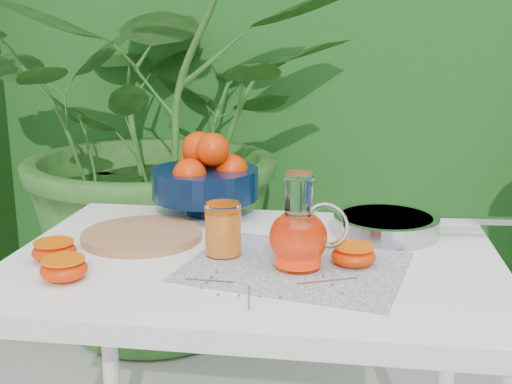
# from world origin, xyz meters

# --- Properties ---
(hedge_backdrop) EXTENTS (8.00, 1.65, 2.50)m
(hedge_backdrop) POSITION_xyz_m (0.06, 2.06, 1.19)
(hedge_backdrop) COLOR #174F16
(hedge_backdrop) RESTS_ON ground
(potted_plant_left) EXTENTS (1.94, 1.94, 1.70)m
(potted_plant_left) POSITION_xyz_m (-0.66, 1.17, 0.85)
(potted_plant_left) COLOR #27551D
(potted_plant_left) RESTS_ON ground
(white_table) EXTENTS (1.00, 0.70, 0.75)m
(white_table) POSITION_xyz_m (-0.14, -0.06, 0.67)
(white_table) COLOR white
(white_table) RESTS_ON ground
(placemat) EXTENTS (0.47, 0.40, 0.00)m
(placemat) POSITION_xyz_m (-0.05, -0.11, 0.75)
(placemat) COLOR #0B1640
(placemat) RESTS_ON white_table
(cutting_board) EXTENTS (0.28, 0.28, 0.02)m
(cutting_board) POSITION_xyz_m (-0.40, 0.01, 0.76)
(cutting_board) COLOR #A4704A
(cutting_board) RESTS_ON white_table
(fruit_bowl) EXTENTS (0.35, 0.35, 0.21)m
(fruit_bowl) POSITION_xyz_m (-0.30, 0.24, 0.85)
(fruit_bowl) COLOR black
(fruit_bowl) RESTS_ON white_table
(juice_pitcher) EXTENTS (0.17, 0.15, 0.19)m
(juice_pitcher) POSITION_xyz_m (-0.04, -0.12, 0.82)
(juice_pitcher) COLOR white
(juice_pitcher) RESTS_ON white_table
(juice_tumbler) EXTENTS (0.08, 0.08, 0.11)m
(juice_tumbler) POSITION_xyz_m (-0.20, -0.07, 0.81)
(juice_tumbler) COLOR white
(juice_tumbler) RESTS_ON white_table
(saute_pan) EXTENTS (0.42, 0.25, 0.04)m
(saute_pan) POSITION_xyz_m (0.14, 0.13, 0.77)
(saute_pan) COLOR #A9A8AD
(saute_pan) RESTS_ON white_table
(orange_halves) EXTENTS (0.71, 0.27, 0.04)m
(orange_halves) POSITION_xyz_m (-0.31, -0.16, 0.77)
(orange_halves) COLOR #DC3F02
(orange_halves) RESTS_ON white_table
(thyme_sprigs) EXTENTS (0.32, 0.21, 0.01)m
(thyme_sprigs) POSITION_xyz_m (-0.09, -0.23, 0.76)
(thyme_sprigs) COLOR brown
(thyme_sprigs) RESTS_ON white_table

